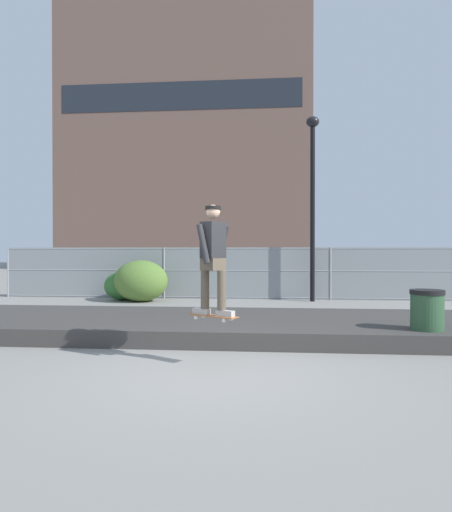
{
  "coord_description": "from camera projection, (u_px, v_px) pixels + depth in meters",
  "views": [
    {
      "loc": [
        0.72,
        -6.27,
        1.71
      ],
      "look_at": [
        -0.25,
        4.67,
        1.6
      ],
      "focal_mm": 31.6,
      "sensor_mm": 36.0,
      "label": 1
    }
  ],
  "objects": [
    {
      "name": "street_lamp",
      "position": [
        313.0,
        185.0,
        15.32
      ],
      "size": [
        0.44,
        0.44,
        6.3
      ],
      "color": "black",
      "rests_on": "ground_plane"
    },
    {
      "name": "skater",
      "position": [
        213.0,
        253.0,
        6.74
      ],
      "size": [
        0.68,
        0.62,
        1.66
      ],
      "color": "#B2ADA8",
      "rests_on": "skateboard"
    },
    {
      "name": "chain_fence",
      "position": [
        246.0,
        273.0,
        16.07
      ],
      "size": [
        17.91,
        0.06,
        1.85
      ],
      "color": "gray",
      "rests_on": "ground_plane"
    },
    {
      "name": "ground_plane",
      "position": [
        215.0,
        373.0,
        6.33
      ],
      "size": [
        120.0,
        120.0,
        0.0
      ],
      "primitive_type": "plane",
      "color": "gray"
    },
    {
      "name": "shrub_center",
      "position": [
        141.0,
        281.0,
        15.26
      ],
      "size": [
        1.82,
        1.49,
        1.41
      ],
      "color": "#567A33",
      "rests_on": "ground_plane"
    },
    {
      "name": "trash_bin",
      "position": [
        427.0,
        319.0,
        7.97
      ],
      "size": [
        0.59,
        0.59,
        1.03
      ],
      "color": "#2D5133",
      "rests_on": "ground_plane"
    },
    {
      "name": "gravel_berm",
      "position": [
        232.0,
        325.0,
        9.43
      ],
      "size": [
        14.61,
        3.48,
        0.32
      ],
      "primitive_type": "cube",
      "color": "#3D3A38",
      "rests_on": "ground_plane"
    },
    {
      "name": "shrub_left",
      "position": [
        123.0,
        286.0,
        15.69
      ],
      "size": [
        1.31,
        1.07,
        1.01
      ],
      "color": "#336B2D",
      "rests_on": "ground_plane"
    },
    {
      "name": "parked_car_near",
      "position": [
        114.0,
        271.0,
        19.47
      ],
      "size": [
        4.51,
        2.18,
        1.66
      ],
      "color": "#566B4C",
      "rests_on": "ground_plane"
    },
    {
      "name": "library_building",
      "position": [
        193.0,
        148.0,
        46.72
      ],
      "size": [
        23.26,
        14.43,
        24.79
      ],
      "color": "brown",
      "rests_on": "ground_plane"
    },
    {
      "name": "parked_car_mid",
      "position": [
        249.0,
        272.0,
        18.96
      ],
      "size": [
        4.5,
        2.14,
        1.66
      ],
      "color": "#474C54",
      "rests_on": "ground_plane"
    },
    {
      "name": "skateboard",
      "position": [
        213.0,
        316.0,
        6.75
      ],
      "size": [
        0.79,
        0.57,
        0.07
      ],
      "color": "#9E5B33"
    }
  ]
}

